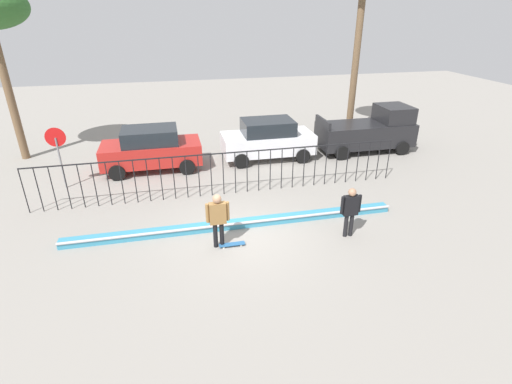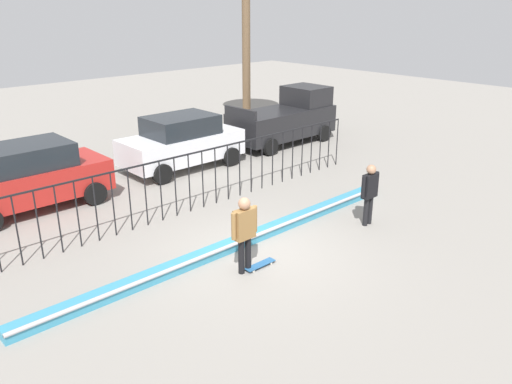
{
  "view_description": "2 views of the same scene",
  "coord_description": "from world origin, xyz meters",
  "px_view_note": "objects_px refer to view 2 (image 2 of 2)",
  "views": [
    {
      "loc": [
        -1.85,
        -10.51,
        6.65
      ],
      "look_at": [
        0.78,
        1.01,
        1.02
      ],
      "focal_mm": 27.35,
      "sensor_mm": 36.0,
      "label": 1
    },
    {
      "loc": [
        -7.31,
        -7.9,
        5.61
      ],
      "look_at": [
        0.89,
        0.95,
        1.1
      ],
      "focal_mm": 35.89,
      "sensor_mm": 36.0,
      "label": 2
    }
  ],
  "objects_px": {
    "skateboarder": "(244,228)",
    "skateboard": "(260,265)",
    "camera_operator": "(370,189)",
    "pickup_truck": "(286,118)",
    "parked_car_white": "(182,142)",
    "parked_car_red": "(29,176)"
  },
  "relations": [
    {
      "from": "skateboarder",
      "to": "parked_car_red",
      "type": "xyz_separation_m",
      "value": [
        -2.02,
        6.92,
        -0.08
      ]
    },
    {
      "from": "camera_operator",
      "to": "pickup_truck",
      "type": "bearing_deg",
      "value": -85.33
    },
    {
      "from": "skateboard",
      "to": "parked_car_white",
      "type": "bearing_deg",
      "value": 54.33
    },
    {
      "from": "parked_car_red",
      "to": "parked_car_white",
      "type": "xyz_separation_m",
      "value": [
        5.37,
        0.19,
        0.0
      ]
    },
    {
      "from": "camera_operator",
      "to": "parked_car_red",
      "type": "xyz_separation_m",
      "value": [
        -6.12,
        7.24,
        -0.03
      ]
    },
    {
      "from": "skateboarder",
      "to": "skateboard",
      "type": "xyz_separation_m",
      "value": [
        0.39,
        -0.08,
        -0.99
      ]
    },
    {
      "from": "skateboard",
      "to": "camera_operator",
      "type": "distance_m",
      "value": 3.84
    },
    {
      "from": "skateboard",
      "to": "pickup_truck",
      "type": "relative_size",
      "value": 0.17
    },
    {
      "from": "skateboarder",
      "to": "parked_car_white",
      "type": "xyz_separation_m",
      "value": [
        3.36,
        7.11,
        -0.08
      ]
    },
    {
      "from": "camera_operator",
      "to": "parked_car_white",
      "type": "xyz_separation_m",
      "value": [
        -0.75,
        7.43,
        -0.03
      ]
    },
    {
      "from": "pickup_truck",
      "to": "skateboarder",
      "type": "bearing_deg",
      "value": -143.38
    },
    {
      "from": "parked_car_red",
      "to": "camera_operator",
      "type": "bearing_deg",
      "value": -53.46
    },
    {
      "from": "camera_operator",
      "to": "parked_car_red",
      "type": "bearing_deg",
      "value": -13.76
    },
    {
      "from": "parked_car_red",
      "to": "pickup_truck",
      "type": "relative_size",
      "value": 0.91
    },
    {
      "from": "skateboard",
      "to": "pickup_truck",
      "type": "xyz_separation_m",
      "value": [
        8.23,
        7.17,
        0.98
      ]
    },
    {
      "from": "skateboard",
      "to": "camera_operator",
      "type": "height_order",
      "value": "camera_operator"
    },
    {
      "from": "skateboard",
      "to": "parked_car_red",
      "type": "distance_m",
      "value": 7.46
    },
    {
      "from": "skateboarder",
      "to": "camera_operator",
      "type": "distance_m",
      "value": 4.12
    },
    {
      "from": "skateboarder",
      "to": "parked_car_white",
      "type": "height_order",
      "value": "parked_car_white"
    },
    {
      "from": "skateboarder",
      "to": "parked_car_white",
      "type": "bearing_deg",
      "value": 78.94
    },
    {
      "from": "skateboarder",
      "to": "skateboard",
      "type": "distance_m",
      "value": 1.07
    },
    {
      "from": "parked_car_red",
      "to": "pickup_truck",
      "type": "bearing_deg",
      "value": -2.77
    }
  ]
}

